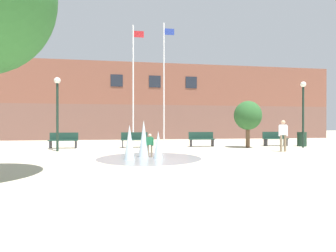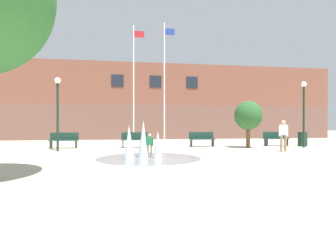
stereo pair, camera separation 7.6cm
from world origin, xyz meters
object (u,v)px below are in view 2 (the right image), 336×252
park_bench_center (64,140)px  street_tree_near_building (248,116)px  lamp_post_right_lane (304,105)px  flagpole_right (165,80)px  lamp_post_left_lane (58,103)px  adult_watching (283,133)px  park_bench_under_right_flagpole (135,139)px  park_bench_far_right (276,138)px  child_in_fountain (150,143)px  park_bench_near_trashcan (202,139)px  trash_can (303,139)px  flagpole_left (134,81)px

park_bench_center → street_tree_near_building: (10.75, -1.30, 1.43)m
lamp_post_right_lane → street_tree_near_building: 3.37m
flagpole_right → street_tree_near_building: (4.46, -3.97, -2.69)m
flagpole_right → lamp_post_left_lane: bearing=-144.1°
lamp_post_right_lane → flagpole_right: bearing=150.0°
adult_watching → lamp_post_right_lane: 3.61m
park_bench_center → lamp_post_left_lane: (0.11, -1.80, 2.01)m
park_bench_under_right_flagpole → park_bench_far_right: bearing=-1.2°
park_bench_under_right_flagpole → child_in_fountain: size_ratio=1.62×
flagpole_right → street_tree_near_building: size_ratio=3.12×
park_bench_near_trashcan → lamp_post_right_lane: lamp_post_right_lane is taller
lamp_post_left_lane → park_bench_far_right: bearing=6.8°
park_bench_near_trashcan → park_bench_center: bearing=179.9°
park_bench_center → trash_can: size_ratio=1.78×
lamp_post_right_lane → street_tree_near_building: (-3.27, 0.49, -0.66)m
park_bench_near_trashcan → child_in_fountain: 6.23m
park_bench_center → adult_watching: bearing=-18.1°
child_in_fountain → lamp_post_left_lane: (-4.48, 3.24, 1.91)m
flagpole_right → lamp_post_right_lane: size_ratio=2.21×
park_bench_center → lamp_post_left_lane: bearing=-86.4°
park_bench_center → park_bench_under_right_flagpole: same height
park_bench_far_right → adult_watching: (-1.68, -3.51, 0.45)m
park_bench_far_right → lamp_post_left_lane: size_ratio=0.42×
trash_can → flagpole_left: bearing=161.6°
child_in_fountain → park_bench_center: bearing=-29.5°
park_bench_near_trashcan → adult_watching: bearing=-49.5°
flagpole_left → street_tree_near_building: 8.15m
child_in_fountain → trash_can: size_ratio=1.10×
park_bench_far_right → lamp_post_left_lane: lamp_post_left_lane is taller
park_bench_under_right_flagpole → park_bench_near_trashcan: (4.19, 0.03, 0.00)m
park_bench_under_right_flagpole → park_bench_far_right: (9.06, -0.19, 0.00)m
street_tree_near_building → park_bench_far_right: bearing=23.8°
flagpole_left → street_tree_near_building: (6.65, -3.97, -2.55)m
park_bench_far_right → lamp_post_right_lane: size_ratio=0.41×
park_bench_under_right_flagpole → flagpole_right: bearing=51.0°
park_bench_center → child_in_fountain: 6.82m
park_bench_far_right → child_in_fountain: bearing=-150.7°
park_bench_far_right → adult_watching: 3.92m
adult_watching → flagpole_left: 10.39m
child_in_fountain → adult_watching: adult_watching is taller
child_in_fountain → flagpole_left: 8.64m
park_bench_under_right_flagpole → trash_can: park_bench_under_right_flagpole is taller
park_bench_under_right_flagpole → adult_watching: adult_watching is taller
lamp_post_left_lane → park_bench_under_right_flagpole: bearing=23.8°
child_in_fountain → flagpole_left: (-0.49, 7.71, 3.87)m
adult_watching → flagpole_left: flagpole_left is taller
child_in_fountain → flagpole_left: flagpole_left is taller
lamp_post_left_lane → adult_watching: bearing=-9.7°
child_in_fountain → flagpole_left: bearing=-68.3°
lamp_post_right_lane → park_bench_near_trashcan: bearing=162.9°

